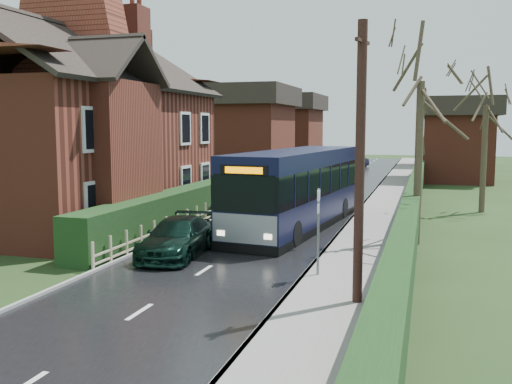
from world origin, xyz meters
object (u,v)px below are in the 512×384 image
(brick_house, at_px, (78,125))
(bus_stop_sign, at_px, (318,220))
(car_silver, at_px, (231,202))
(bus, at_px, (296,190))
(telegraph_pole, at_px, (360,166))
(car_green, at_px, (177,237))

(brick_house, height_order, bus_stop_sign, brick_house)
(car_silver, bearing_deg, bus, -34.56)
(brick_house, bearing_deg, bus_stop_sign, -28.77)
(bus, xyz_separation_m, bus_stop_sign, (2.36, -7.66, 0.06))
(bus, distance_m, car_silver, 4.82)
(bus, bearing_deg, bus_stop_sign, -66.72)
(bus_stop_sign, height_order, telegraph_pole, telegraph_pole)
(car_silver, height_order, bus_stop_sign, bus_stop_sign)
(brick_house, relative_size, bus, 1.31)
(bus_stop_sign, bearing_deg, telegraph_pole, -64.09)
(car_silver, height_order, telegraph_pole, telegraph_pole)
(bus, relative_size, car_green, 2.56)
(car_green, relative_size, bus_stop_sign, 1.67)
(car_green, height_order, telegraph_pole, telegraph_pole)
(bus_stop_sign, xyz_separation_m, telegraph_pole, (1.37, -2.21, 1.70))
(bus, bearing_deg, brick_house, -168.13)
(bus, distance_m, car_green, 6.77)
(brick_house, distance_m, car_silver, 7.92)
(bus, relative_size, car_silver, 3.06)
(bus, height_order, telegraph_pole, telegraph_pole)
(brick_house, height_order, telegraph_pole, brick_house)
(telegraph_pole, bearing_deg, bus, 122.52)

